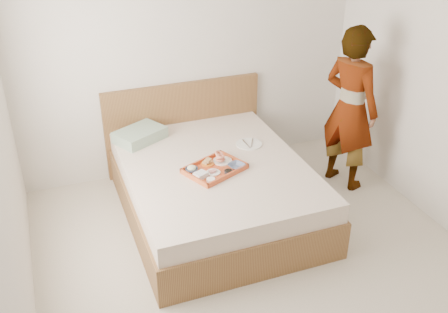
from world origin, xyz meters
TOP-DOWN VIEW (x-y plane):
  - ground at (0.00, 0.00)m, footprint 3.50×4.00m
  - wall_back at (0.00, 2.00)m, footprint 3.50×0.01m
  - bed at (-0.10, 1.00)m, footprint 1.65×2.00m
  - headboard at (-0.10, 1.97)m, footprint 1.65×0.06m
  - pillow at (-0.62, 1.70)m, footprint 0.55×0.49m
  - tray at (-0.14, 0.89)m, footprint 0.60×0.53m
  - prawn_plate at (-0.03, 1.00)m, footprint 0.22×0.22m
  - navy_bowl_big at (0.05, 0.85)m, footprint 0.18×0.18m
  - sauce_dish at (-0.05, 0.79)m, footprint 0.09×0.09m
  - meat_plate at (-0.17, 0.84)m, footprint 0.16×0.16m
  - bread_plate at (-0.17, 1.00)m, footprint 0.16×0.16m
  - salad_bowl at (-0.34, 0.93)m, footprint 0.14×0.14m
  - plastic_tub at (-0.30, 0.81)m, footprint 0.13×0.12m
  - cheese_round at (-0.24, 0.72)m, footprint 0.09×0.09m
  - dinner_plate at (0.33, 1.24)m, footprint 0.31×0.31m
  - person at (1.32, 1.08)m, footprint 0.57×0.69m

SIDE VIEW (x-z plane):
  - ground at x=0.00m, z-range -0.01..0.01m
  - bed at x=-0.10m, z-range 0.00..0.53m
  - headboard at x=-0.10m, z-range 0.00..0.95m
  - dinner_plate at x=0.33m, z-range 0.53..0.54m
  - meat_plate at x=-0.17m, z-range 0.54..0.55m
  - bread_plate at x=-0.17m, z-range 0.54..0.55m
  - prawn_plate at x=-0.03m, z-range 0.54..0.55m
  - tray at x=-0.14m, z-range 0.53..0.57m
  - cheese_round at x=-0.24m, z-range 0.54..0.57m
  - sauce_dish at x=-0.05m, z-range 0.54..0.57m
  - salad_bowl at x=-0.34m, z-range 0.54..0.58m
  - navy_bowl_big at x=0.05m, z-range 0.54..0.58m
  - plastic_tub at x=-0.30m, z-range 0.54..0.59m
  - pillow at x=-0.62m, z-range 0.53..0.64m
  - person at x=1.32m, z-range 0.00..1.63m
  - wall_back at x=0.00m, z-range 0.00..2.60m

